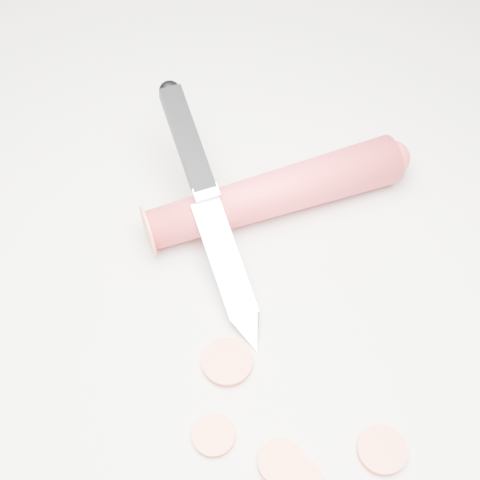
# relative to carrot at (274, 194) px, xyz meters

# --- Properties ---
(ground) EXTENTS (2.40, 2.40, 0.00)m
(ground) POSITION_rel_carrot_xyz_m (0.01, -0.10, -0.02)
(ground) COLOR beige
(ground) RESTS_ON ground
(carrot) EXTENTS (0.21, 0.15, 0.04)m
(carrot) POSITION_rel_carrot_xyz_m (0.00, 0.00, 0.00)
(carrot) COLOR red
(carrot) RESTS_ON ground
(carrot_slice_0) EXTENTS (0.04, 0.04, 0.01)m
(carrot_slice_0) POSITION_rel_carrot_xyz_m (0.11, -0.19, -0.02)
(carrot_slice_0) COLOR #EC6D44
(carrot_slice_0) RESTS_ON ground
(carrot_slice_1) EXTENTS (0.03, 0.03, 0.01)m
(carrot_slice_1) POSITION_rel_carrot_xyz_m (-0.01, -0.21, -0.02)
(carrot_slice_1) COLOR #EC6D44
(carrot_slice_1) RESTS_ON ground
(carrot_slice_3) EXTENTS (0.04, 0.04, 0.01)m
(carrot_slice_3) POSITION_rel_carrot_xyz_m (-0.01, -0.15, -0.02)
(carrot_slice_3) COLOR #EC6D44
(carrot_slice_3) RESTS_ON ground
(carrot_slice_4) EXTENTS (0.03, 0.03, 0.01)m
(carrot_slice_4) POSITION_rel_carrot_xyz_m (0.04, -0.22, -0.02)
(carrot_slice_4) COLOR #EC6D44
(carrot_slice_4) RESTS_ON ground
(kitchen_knife) EXTENTS (0.14, 0.21, 0.09)m
(kitchen_knife) POSITION_rel_carrot_xyz_m (-0.05, -0.04, 0.02)
(kitchen_knife) COLOR silver
(kitchen_knife) RESTS_ON ground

